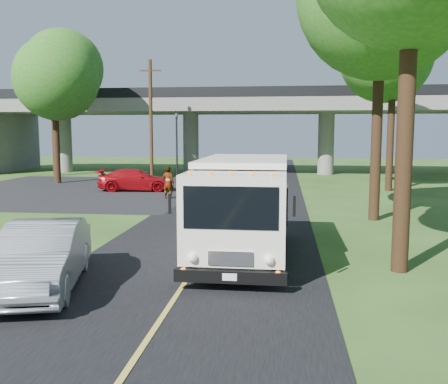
% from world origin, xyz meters
% --- Properties ---
extents(ground, '(120.00, 120.00, 0.00)m').
position_xyz_m(ground, '(0.00, 0.00, 0.00)').
color(ground, '#2C4719').
rests_on(ground, ground).
extents(road, '(7.00, 90.00, 0.02)m').
position_xyz_m(road, '(0.00, 10.00, 0.01)').
color(road, black).
rests_on(road, ground).
extents(parking_lot, '(16.00, 18.00, 0.01)m').
position_xyz_m(parking_lot, '(-11.00, 18.00, 0.01)').
color(parking_lot, black).
rests_on(parking_lot, ground).
extents(lane_line, '(0.12, 90.00, 0.01)m').
position_xyz_m(lane_line, '(0.00, 10.00, 0.03)').
color(lane_line, gold).
rests_on(lane_line, road).
extents(overpass, '(54.00, 10.00, 7.30)m').
position_xyz_m(overpass, '(0.00, 32.00, 4.56)').
color(overpass, slate).
rests_on(overpass, ground).
extents(traffic_signal, '(0.18, 0.22, 5.20)m').
position_xyz_m(traffic_signal, '(-6.00, 26.00, 3.20)').
color(traffic_signal, black).
rests_on(traffic_signal, ground).
extents(utility_pole, '(1.60, 0.26, 9.00)m').
position_xyz_m(utility_pole, '(-7.50, 24.00, 4.59)').
color(utility_pole, '#472D19').
rests_on(utility_pole, ground).
extents(tree_right_far, '(5.77, 5.67, 10.99)m').
position_xyz_m(tree_right_far, '(9.21, 19.84, 8.30)').
color(tree_right_far, '#382314').
rests_on(tree_right_far, ground).
extents(tree_left_lot, '(5.60, 5.50, 10.50)m').
position_xyz_m(tree_left_lot, '(-13.79, 21.84, 7.90)').
color(tree_left_lot, '#382314').
rests_on(tree_left_lot, ground).
extents(tree_left_far, '(5.26, 5.16, 9.89)m').
position_xyz_m(tree_left_far, '(-16.79, 27.84, 7.45)').
color(tree_left_far, '#382314').
rests_on(tree_left_far, ground).
extents(step_van, '(2.62, 7.01, 2.94)m').
position_xyz_m(step_van, '(1.20, 2.01, 1.60)').
color(step_van, silver).
rests_on(step_van, ground).
extents(red_sedan, '(4.95, 2.45, 1.38)m').
position_xyz_m(red_sedan, '(-6.92, 18.03, 0.69)').
color(red_sedan, '#9C090F').
rests_on(red_sedan, ground).
extents(silver_sedan, '(2.81, 5.04, 1.57)m').
position_xyz_m(silver_sedan, '(-3.29, -1.56, 0.79)').
color(silver_sedan, '#999DA1').
rests_on(silver_sedan, ground).
extents(pedestrian, '(0.72, 0.53, 1.83)m').
position_xyz_m(pedestrian, '(-4.02, 14.56, 0.92)').
color(pedestrian, gray).
rests_on(pedestrian, ground).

